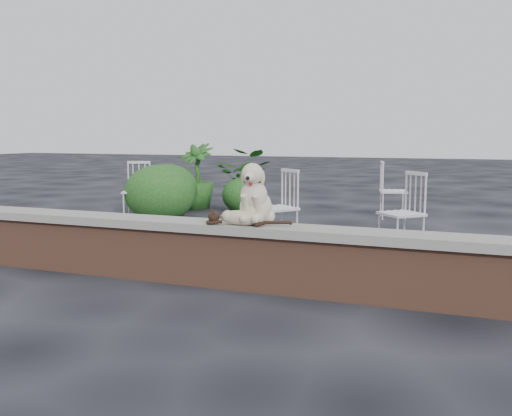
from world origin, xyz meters
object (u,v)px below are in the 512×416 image
(chair_b, at_px, (277,207))
(potted_plant_b, at_px, (196,176))
(cat, at_px, (241,217))
(chair_d, at_px, (401,212))
(potted_plant_a, at_px, (245,179))
(chair_a, at_px, (137,191))
(chair_e, at_px, (393,190))
(dog, at_px, (256,193))

(chair_b, bearing_deg, potted_plant_b, 171.81)
(cat, xyz_separation_m, chair_d, (1.12, 2.18, -0.19))
(cat, height_order, potted_plant_b, potted_plant_b)
(potted_plant_a, bearing_deg, chair_a, -124.73)
(chair_a, xyz_separation_m, chair_d, (4.33, -1.10, 0.00))
(chair_a, height_order, potted_plant_b, potted_plant_b)
(chair_e, distance_m, potted_plant_a, 2.69)
(cat, height_order, chair_d, chair_d)
(chair_a, distance_m, chair_d, 4.46)
(dog, relative_size, cat, 0.63)
(chair_e, bearing_deg, chair_d, 175.71)
(chair_e, bearing_deg, potted_plant_b, 76.11)
(chair_a, bearing_deg, chair_b, -42.83)
(cat, relative_size, potted_plant_a, 0.79)
(potted_plant_b, bearing_deg, chair_a, -99.35)
(chair_d, relative_size, potted_plant_b, 0.77)
(dog, xyz_separation_m, potted_plant_a, (-2.09, 4.86, -0.30))
(dog, bearing_deg, potted_plant_b, 116.82)
(potted_plant_b, bearing_deg, chair_d, -33.35)
(chair_a, distance_m, potted_plant_a, 2.11)
(chair_b, bearing_deg, chair_e, 107.34)
(potted_plant_a, relative_size, potted_plant_b, 0.92)
(chair_e, bearing_deg, chair_b, 144.76)
(chair_e, bearing_deg, dog, 159.05)
(chair_e, height_order, chair_d, same)
(potted_plant_a, bearing_deg, cat, -68.12)
(chair_e, height_order, chair_a, same)
(chair_b, bearing_deg, chair_a, -163.50)
(cat, relative_size, chair_e, 0.94)
(cat, distance_m, chair_b, 2.17)
(dog, bearing_deg, chair_e, 76.91)
(chair_a, bearing_deg, chair_d, -34.78)
(chair_d, relative_size, potted_plant_a, 0.84)
(dog, bearing_deg, cat, -124.02)
(dog, relative_size, chair_d, 0.59)
(chair_e, relative_size, potted_plant_b, 0.77)
(chair_e, xyz_separation_m, chair_a, (-3.88, -1.57, 0.00))
(chair_d, bearing_deg, chair_e, 146.52)
(chair_e, relative_size, potted_plant_a, 0.84)
(dog, xyz_separation_m, chair_a, (-3.29, 3.13, -0.39))
(potted_plant_b, bearing_deg, cat, -58.73)
(chair_b, xyz_separation_m, potted_plant_a, (-1.61, 2.88, 0.09))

